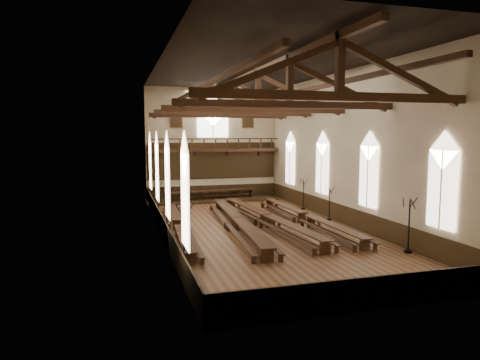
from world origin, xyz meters
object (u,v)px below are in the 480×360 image
(refectory_row_c, at_px, (267,217))
(high_table, at_px, (212,192))
(dais, at_px, (212,200))
(candelabrum_right_near, at_px, (408,236))
(refectory_row_b, at_px, (238,220))
(candelabrum_left_mid, at_px, (167,217))
(refectory_row_a, at_px, (179,225))
(refectory_row_d, at_px, (306,216))
(candelabrum_right_mid, at_px, (329,210))
(candelabrum_left_far, at_px, (158,204))
(candelabrum_left_near, at_px, (184,246))
(candelabrum_right_far, at_px, (303,200))

(refectory_row_c, relative_size, high_table, 1.81)
(dais, xyz_separation_m, candelabrum_right_near, (6.00, -18.70, 0.76))
(refectory_row_c, bearing_deg, refectory_row_b, -168.22)
(refectory_row_b, distance_m, candelabrum_left_mid, 4.36)
(refectory_row_a, distance_m, refectory_row_d, 8.40)
(candelabrum_right_near, bearing_deg, dais, 107.80)
(high_table, bearing_deg, dais, 0.00)
(candelabrum_right_mid, bearing_deg, candelabrum_left_far, 152.42)
(refectory_row_a, xyz_separation_m, refectory_row_b, (3.65, -0.11, 0.09))
(refectory_row_c, distance_m, candelabrum_left_far, 9.01)
(refectory_row_c, xyz_separation_m, candelabrum_left_near, (-6.36, -6.60, 0.30))
(refectory_row_c, relative_size, candelabrum_right_mid, 6.37)
(refectory_row_d, xyz_separation_m, dais, (-3.92, 11.15, -0.43))
(refectory_row_c, xyz_separation_m, refectory_row_d, (2.65, -0.23, -0.04))
(dais, bearing_deg, refectory_row_a, -111.72)
(candelabrum_left_mid, bearing_deg, refectory_row_c, -3.78)
(candelabrum_right_far, bearing_deg, high_table, 134.93)
(high_table, distance_m, candelabrum_left_mid, 11.67)
(refectory_row_c, distance_m, high_table, 11.00)
(refectory_row_d, xyz_separation_m, candelabrum_right_near, (2.09, -7.54, 0.33))
(candelabrum_left_far, relative_size, candelabrum_right_far, 0.99)
(candelabrum_left_mid, bearing_deg, high_table, 64.12)
(high_table, bearing_deg, candelabrum_right_far, -45.07)
(high_table, bearing_deg, candelabrum_right_mid, -59.86)
(candelabrum_right_mid, bearing_deg, refectory_row_a, -175.03)
(candelabrum_right_far, bearing_deg, candelabrum_right_near, -90.00)
(refectory_row_b, bearing_deg, candelabrum_right_far, 38.02)
(high_table, bearing_deg, refectory_row_c, -83.38)
(refectory_row_a, bearing_deg, candelabrum_left_far, 95.22)
(refectory_row_c, distance_m, candelabrum_right_far, 6.82)
(dais, distance_m, candelabrum_left_near, 18.26)
(high_table, height_order, candelabrum_left_near, candelabrum_left_near)
(refectory_row_a, distance_m, high_table, 12.12)
(refectory_row_c, bearing_deg, high_table, 96.62)
(dais, xyz_separation_m, candelabrum_right_far, (6.00, -6.02, 0.64))
(refectory_row_a, height_order, dais, refectory_row_a)
(candelabrum_left_far, xyz_separation_m, candelabrum_right_mid, (11.10, -5.80, -0.03))
(candelabrum_left_far, relative_size, candelabrum_right_mid, 1.04)
(candelabrum_left_far, bearing_deg, high_table, 41.72)
(high_table, relative_size, candelabrum_right_near, 2.89)
(candelabrum_left_near, distance_m, candelabrum_right_mid, 13.22)
(high_table, xyz_separation_m, candelabrum_right_near, (6.00, -18.70, 0.02))
(refectory_row_a, height_order, candelabrum_left_far, candelabrum_left_far)
(candelabrum_right_mid, xyz_separation_m, candelabrum_right_far, (0.00, 4.32, 0.04))
(refectory_row_a, distance_m, dais, 12.12)
(candelabrum_left_near, bearing_deg, high_table, 73.78)
(candelabrum_left_far, bearing_deg, candelabrum_left_near, -90.00)
(refectory_row_d, height_order, candelabrum_left_near, candelabrum_left_near)
(refectory_row_a, bearing_deg, candelabrum_right_near, -35.37)
(high_table, distance_m, candelabrum_left_near, 18.25)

